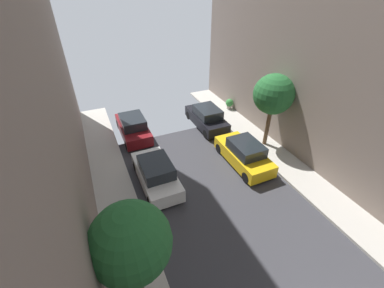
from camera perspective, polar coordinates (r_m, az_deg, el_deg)
parked_car_left_2 at (r=14.16m, az=-7.97°, el=-6.55°), size 1.78×4.20×1.57m
parked_car_left_3 at (r=18.59m, az=-12.96°, el=3.65°), size 1.78×4.20×1.57m
parked_car_right_1 at (r=15.77m, az=11.51°, el=-2.14°), size 1.78×4.20×1.57m
parked_car_right_2 at (r=19.40m, az=3.29°, el=5.88°), size 1.78×4.20×1.57m
street_tree_0 at (r=7.83m, az=-13.53°, el=-20.61°), size 2.38×2.38×4.64m
street_tree_1 at (r=16.45m, az=17.67°, el=10.42°), size 2.46×2.46×4.80m
potted_plant_1 at (r=22.06m, az=8.31°, el=8.93°), size 0.64×0.64×0.86m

